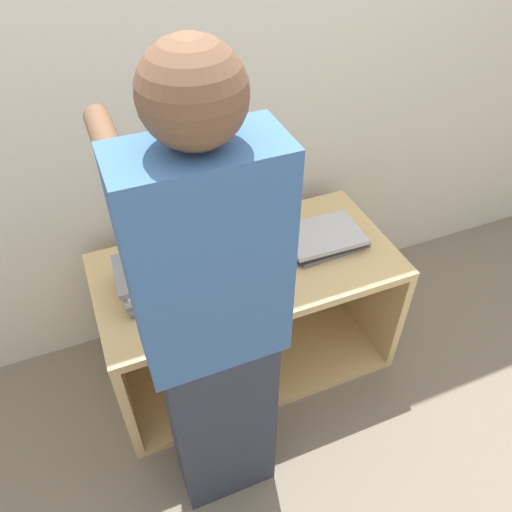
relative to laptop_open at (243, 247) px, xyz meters
The scene contains 7 objects.
ground_plane 0.76m from the laptop_open, 90.00° to the right, with size 12.00×12.00×0.00m, color #756B5B.
wall_back 0.64m from the laptop_open, 90.00° to the left, with size 8.00×0.05×2.40m.
cart 0.36m from the laptop_open, 90.00° to the left, with size 1.23×0.62×0.62m.
laptop_open is the anchor object (origin of this frame).
laptop_stack_left 0.35m from the laptop_open, behind, with size 0.34×0.25×0.12m.
laptop_stack_right 0.35m from the laptop_open, ahead, with size 0.34×0.25×0.06m.
person 0.64m from the laptop_open, 118.80° to the right, with size 0.40×0.53×1.70m.
Camera 1 is at (-0.53, -1.07, 2.00)m, focal length 35.00 mm.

